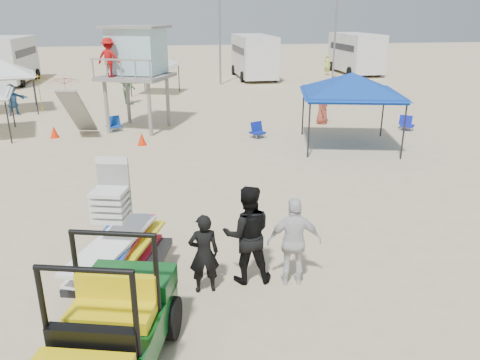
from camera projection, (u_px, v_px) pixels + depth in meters
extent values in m
plane|color=beige|center=(239.00, 307.00, 8.28)|extent=(140.00, 140.00, 0.00)
cube|color=#0B4916|center=(109.00, 343.00, 6.50)|extent=(1.97, 2.93, 0.47)
cube|color=yellow|center=(107.00, 325.00, 6.40)|extent=(1.37, 1.04, 0.26)
cube|color=black|center=(122.00, 265.00, 8.66)|extent=(1.90, 2.37, 0.13)
cylinder|color=black|center=(90.00, 279.00, 8.65)|extent=(0.35, 0.58, 0.55)
imported|color=black|center=(204.00, 254.00, 8.52)|extent=(0.58, 0.40, 1.55)
imported|color=black|center=(247.00, 234.00, 8.81)|extent=(0.99, 0.80, 1.94)
imported|color=silver|center=(294.00, 242.00, 8.75)|extent=(1.07, 0.54, 1.75)
cylinder|color=gray|center=(113.00, 109.00, 19.43)|extent=(0.16, 0.16, 2.24)
cube|color=gray|center=(136.00, 77.00, 20.09)|extent=(3.53, 3.53, 0.14)
cube|color=#A6D1D7|center=(135.00, 51.00, 19.99)|extent=(2.60, 2.46, 1.88)
imported|color=#B20F0F|center=(116.00, 58.00, 18.86)|extent=(1.02, 0.58, 1.57)
cylinder|color=black|center=(322.00, 132.00, 16.13)|extent=(0.06, 0.06, 2.07)
pyramid|color=#0F3CA7|center=(353.00, 72.00, 17.31)|extent=(4.13, 4.13, 0.80)
cube|color=#0F3CA7|center=(351.00, 94.00, 17.58)|extent=(4.13, 4.13, 0.18)
pyramid|color=silver|center=(1.00, 59.00, 23.60)|extent=(3.47, 3.47, 0.80)
cube|color=silver|center=(4.00, 76.00, 23.87)|extent=(3.47, 3.47, 0.18)
cylinder|color=black|center=(136.00, 83.00, 28.24)|extent=(0.06, 0.06, 1.81)
pyramid|color=silver|center=(154.00, 53.00, 28.96)|extent=(3.20, 3.20, 0.80)
cube|color=silver|center=(155.00, 66.00, 29.23)|extent=(3.20, 3.20, 0.18)
imported|color=red|center=(66.00, 92.00, 25.57)|extent=(1.93, 1.96, 1.62)
imported|color=gold|center=(40.00, 93.00, 24.19)|extent=(3.00, 3.01, 1.95)
cone|color=#F92C07|center=(142.00, 139.00, 18.29)|extent=(0.34, 0.34, 0.50)
cone|color=#F62C07|center=(54.00, 132.00, 19.38)|extent=(0.34, 0.34, 0.50)
cube|color=#0E3BA0|center=(114.00, 126.00, 20.42)|extent=(0.72, 0.70, 0.06)
cube|color=#0E3BA0|center=(114.00, 121.00, 20.57)|extent=(0.55, 0.42, 0.44)
cylinder|color=#B2B2B7|center=(109.00, 130.00, 20.24)|extent=(0.03, 0.03, 0.20)
cube|color=#0D1E93|center=(258.00, 133.00, 19.35)|extent=(0.71, 0.69, 0.06)
cube|color=#0D1E93|center=(256.00, 127.00, 19.51)|extent=(0.56, 0.40, 0.44)
cylinder|color=#B2B2B7|center=(253.00, 137.00, 19.17)|extent=(0.03, 0.03, 0.20)
cube|color=#101CAE|center=(407.00, 126.00, 20.57)|extent=(0.74, 0.73, 0.06)
cube|color=#101CAE|center=(405.00, 120.00, 20.72)|extent=(0.52, 0.48, 0.44)
cylinder|color=#B2B2B7|center=(404.00, 129.00, 20.39)|extent=(0.03, 0.03, 0.20)
cube|color=silver|center=(9.00, 59.00, 33.72)|extent=(2.50, 6.80, 3.00)
cube|color=black|center=(8.00, 52.00, 33.57)|extent=(2.54, 5.44, 0.50)
cube|color=silver|center=(137.00, 55.00, 36.48)|extent=(2.50, 6.50, 3.00)
cube|color=black|center=(137.00, 49.00, 36.33)|extent=(2.54, 5.20, 0.50)
cylinder|color=black|center=(120.00, 77.00, 34.82)|extent=(0.25, 0.80, 0.80)
cube|color=silver|center=(254.00, 55.00, 36.46)|extent=(2.50, 7.00, 3.00)
cube|color=black|center=(254.00, 49.00, 36.31)|extent=(2.54, 5.60, 0.50)
cylinder|color=black|center=(243.00, 77.00, 34.65)|extent=(0.25, 0.80, 0.80)
cube|color=silver|center=(355.00, 52.00, 39.22)|extent=(2.50, 6.60, 3.00)
cube|color=black|center=(356.00, 47.00, 39.07)|extent=(2.54, 5.28, 0.50)
cylinder|color=black|center=(350.00, 72.00, 37.53)|extent=(0.25, 0.80, 0.80)
cylinder|color=slate|center=(220.00, 26.00, 32.46)|extent=(0.14, 0.14, 8.00)
cylinder|color=slate|center=(336.00, 25.00, 35.22)|extent=(0.14, 0.14, 8.00)
imported|color=#C4DB52|center=(327.00, 65.00, 38.32)|extent=(0.66, 0.74, 1.70)
imported|color=#315E93|center=(12.00, 100.00, 23.46)|extent=(1.50, 1.08, 1.56)
imported|color=#45734B|center=(128.00, 87.00, 26.32)|extent=(1.01, 1.11, 1.85)
imported|color=#A7442F|center=(323.00, 106.00, 21.66)|extent=(0.84, 0.95, 1.64)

